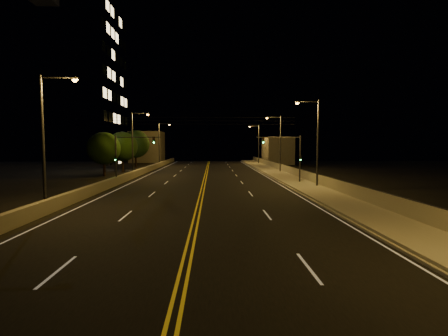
{
  "coord_description": "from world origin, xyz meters",
  "views": [
    {
      "loc": [
        1.01,
        -9.92,
        4.48
      ],
      "look_at": [
        2.0,
        18.0,
        2.5
      ],
      "focal_mm": 26.0,
      "sensor_mm": 36.0,
      "label": 1
    }
  ],
  "objects_px": {
    "traffic_signal_right": "(291,153)",
    "tree_1": "(122,147)",
    "streetlight_3": "(258,142)",
    "traffic_signal_left": "(125,153)",
    "streetlight_1": "(315,138)",
    "tree_2": "(136,144)",
    "tree_0": "(104,148)",
    "building_tower": "(45,87)",
    "streetlight_6": "(160,141)",
    "streetlight_4": "(47,134)",
    "streetlight_2": "(279,140)",
    "streetlight_5": "(134,140)"
  },
  "relations": [
    {
      "from": "streetlight_3",
      "to": "streetlight_4",
      "type": "height_order",
      "value": "same"
    },
    {
      "from": "streetlight_1",
      "to": "traffic_signal_left",
      "type": "bearing_deg",
      "value": 169.64
    },
    {
      "from": "tree_0",
      "to": "streetlight_4",
      "type": "bearing_deg",
      "value": -79.48
    },
    {
      "from": "building_tower",
      "to": "streetlight_6",
      "type": "bearing_deg",
      "value": 32.82
    },
    {
      "from": "streetlight_1",
      "to": "streetlight_4",
      "type": "height_order",
      "value": "same"
    },
    {
      "from": "traffic_signal_right",
      "to": "tree_1",
      "type": "bearing_deg",
      "value": 143.56
    },
    {
      "from": "traffic_signal_left",
      "to": "streetlight_4",
      "type": "bearing_deg",
      "value": -94.58
    },
    {
      "from": "streetlight_5",
      "to": "tree_2",
      "type": "height_order",
      "value": "streetlight_5"
    },
    {
      "from": "streetlight_1",
      "to": "streetlight_4",
      "type": "relative_size",
      "value": 1.0
    },
    {
      "from": "streetlight_5",
      "to": "traffic_signal_left",
      "type": "height_order",
      "value": "streetlight_5"
    },
    {
      "from": "traffic_signal_right",
      "to": "tree_1",
      "type": "xyz_separation_m",
      "value": [
        -23.83,
        17.59,
        0.64
      ]
    },
    {
      "from": "streetlight_1",
      "to": "streetlight_6",
      "type": "distance_m",
      "value": 41.59
    },
    {
      "from": "streetlight_1",
      "to": "streetlight_3",
      "type": "relative_size",
      "value": 1.0
    },
    {
      "from": "streetlight_2",
      "to": "streetlight_3",
      "type": "height_order",
      "value": "same"
    },
    {
      "from": "streetlight_1",
      "to": "streetlight_2",
      "type": "distance_m",
      "value": 18.27
    },
    {
      "from": "building_tower",
      "to": "tree_0",
      "type": "distance_m",
      "value": 19.3
    },
    {
      "from": "streetlight_1",
      "to": "traffic_signal_right",
      "type": "relative_size",
      "value": 1.63
    },
    {
      "from": "streetlight_4",
      "to": "traffic_signal_left",
      "type": "xyz_separation_m",
      "value": [
        1.18,
        14.73,
        -1.66
      ]
    },
    {
      "from": "tree_0",
      "to": "streetlight_6",
      "type": "bearing_deg",
      "value": 77.57
    },
    {
      "from": "streetlight_2",
      "to": "streetlight_4",
      "type": "relative_size",
      "value": 1.0
    },
    {
      "from": "streetlight_4",
      "to": "traffic_signal_right",
      "type": "relative_size",
      "value": 1.63
    },
    {
      "from": "tree_1",
      "to": "tree_2",
      "type": "distance_m",
      "value": 11.09
    },
    {
      "from": "streetlight_1",
      "to": "tree_2",
      "type": "relative_size",
      "value": 1.22
    },
    {
      "from": "streetlight_1",
      "to": "tree_2",
      "type": "bearing_deg",
      "value": 128.6
    },
    {
      "from": "streetlight_1",
      "to": "streetlight_2",
      "type": "relative_size",
      "value": 1.0
    },
    {
      "from": "streetlight_2",
      "to": "streetlight_5",
      "type": "bearing_deg",
      "value": -166.12
    },
    {
      "from": "streetlight_5",
      "to": "streetlight_6",
      "type": "xyz_separation_m",
      "value": [
        0.0,
        22.67,
        0.0
      ]
    },
    {
      "from": "traffic_signal_right",
      "to": "streetlight_5",
      "type": "bearing_deg",
      "value": 154.99
    },
    {
      "from": "traffic_signal_left",
      "to": "tree_0",
      "type": "xyz_separation_m",
      "value": [
        -5.89,
        10.6,
        0.44
      ]
    },
    {
      "from": "tree_0",
      "to": "traffic_signal_left",
      "type": "bearing_deg",
      "value": -60.95
    },
    {
      "from": "streetlight_6",
      "to": "building_tower",
      "type": "relative_size",
      "value": 0.3
    },
    {
      "from": "streetlight_1",
      "to": "traffic_signal_left",
      "type": "relative_size",
      "value": 1.63
    },
    {
      "from": "building_tower",
      "to": "tree_0",
      "type": "bearing_deg",
      "value": -37.61
    },
    {
      "from": "traffic_signal_right",
      "to": "tree_2",
      "type": "height_order",
      "value": "tree_2"
    },
    {
      "from": "streetlight_2",
      "to": "tree_1",
      "type": "relative_size",
      "value": 1.35
    },
    {
      "from": "streetlight_1",
      "to": "streetlight_6",
      "type": "relative_size",
      "value": 1.0
    },
    {
      "from": "traffic_signal_left",
      "to": "traffic_signal_right",
      "type": "bearing_deg",
      "value": 0.0
    },
    {
      "from": "streetlight_2",
      "to": "tree_0",
      "type": "relative_size",
      "value": 1.42
    },
    {
      "from": "streetlight_1",
      "to": "tree_2",
      "type": "distance_m",
      "value": 41.42
    },
    {
      "from": "tree_2",
      "to": "building_tower",
      "type": "bearing_deg",
      "value": -148.53
    },
    {
      "from": "streetlight_4",
      "to": "tree_1",
      "type": "xyz_separation_m",
      "value": [
        -3.97,
        32.33,
        -1.02
      ]
    },
    {
      "from": "streetlight_5",
      "to": "building_tower",
      "type": "xyz_separation_m",
      "value": [
        -17.64,
        11.29,
        9.06
      ]
    },
    {
      "from": "traffic_signal_right",
      "to": "tree_1",
      "type": "relative_size",
      "value": 0.83
    },
    {
      "from": "streetlight_3",
      "to": "streetlight_6",
      "type": "height_order",
      "value": "same"
    },
    {
      "from": "tree_0",
      "to": "tree_2",
      "type": "distance_m",
      "value": 18.08
    },
    {
      "from": "traffic_signal_left",
      "to": "tree_1",
      "type": "bearing_deg",
      "value": 106.32
    },
    {
      "from": "streetlight_3",
      "to": "traffic_signal_left",
      "type": "relative_size",
      "value": 1.63
    },
    {
      "from": "streetlight_5",
      "to": "tree_2",
      "type": "distance_m",
      "value": 19.9
    },
    {
      "from": "traffic_signal_right",
      "to": "tree_0",
      "type": "relative_size",
      "value": 0.88
    },
    {
      "from": "traffic_signal_left",
      "to": "streetlight_5",
      "type": "bearing_deg",
      "value": 97.26
    }
  ]
}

